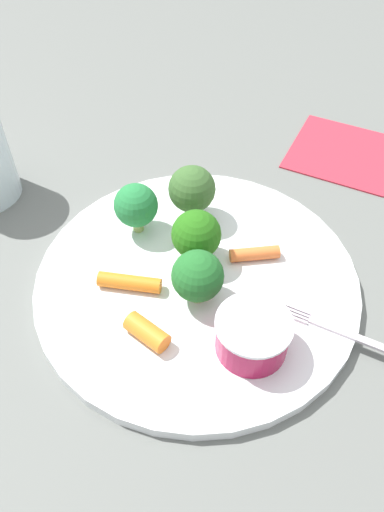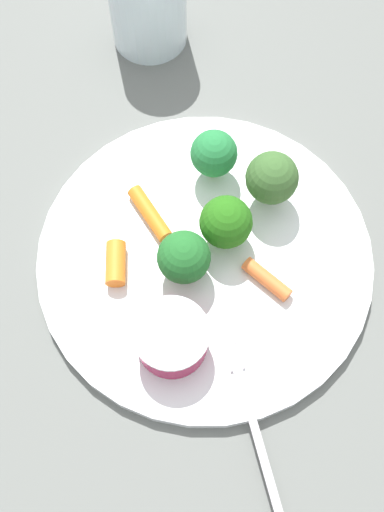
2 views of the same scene
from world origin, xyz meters
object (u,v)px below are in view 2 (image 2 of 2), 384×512
(plate, at_px, (205,257))
(broccoli_floret_2, at_px, (272,178))
(carrot_stick_2, at_px, (116,263))
(broccoli_floret_3, at_px, (184,258))
(fork, at_px, (256,432))
(sauce_cup, at_px, (172,338))
(carrot_stick_0, at_px, (150,213))
(broccoli_floret_0, at_px, (226,222))
(carrot_stick_1, at_px, (267,279))
(broccoli_floret_1, at_px, (215,154))

(plate, height_order, broccoli_floret_2, broccoli_floret_2)
(broccoli_floret_2, height_order, carrot_stick_2, broccoli_floret_2)
(broccoli_floret_3, xyz_separation_m, fork, (0.07, -0.13, -0.03))
(sauce_cup, bearing_deg, broccoli_floret_3, 87.15)
(fork, bearing_deg, broccoli_floret_3, 117.98)
(broccoli_floret_2, distance_m, carrot_stick_2, 0.16)
(plate, distance_m, broccoli_floret_2, 0.09)
(carrot_stick_0, bearing_deg, sauce_cup, -74.33)
(broccoli_floret_3, bearing_deg, carrot_stick_0, 125.68)
(sauce_cup, height_order, fork, sauce_cup)
(fork, bearing_deg, broccoli_floret_0, 102.56)
(plate, relative_size, sauce_cup, 4.82)
(carrot_stick_2, distance_m, fork, 0.18)
(carrot_stick_1, bearing_deg, sauce_cup, -139.80)
(broccoli_floret_3, bearing_deg, fork, -62.02)
(plate, height_order, carrot_stick_0, carrot_stick_0)
(carrot_stick_0, bearing_deg, broccoli_floret_2, 15.75)
(plate, xyz_separation_m, broccoli_floret_0, (0.02, 0.02, 0.04))
(plate, xyz_separation_m, fork, (0.05, -0.15, 0.01))
(plate, bearing_deg, broccoli_floret_1, 89.55)
(plate, height_order, sauce_cup, sauce_cup)
(carrot_stick_1, bearing_deg, broccoli_floret_3, 177.39)
(broccoli_floret_0, relative_size, carrot_stick_0, 0.95)
(broccoli_floret_2, bearing_deg, broccoli_floret_3, -130.82)
(broccoli_floret_2, bearing_deg, carrot_stick_2, -147.50)
(broccoli_floret_0, distance_m, fork, 0.17)
(broccoli_floret_3, height_order, fork, broccoli_floret_3)
(broccoli_floret_0, height_order, broccoli_floret_3, broccoli_floret_0)
(sauce_cup, height_order, broccoli_floret_1, broccoli_floret_1)
(sauce_cup, bearing_deg, carrot_stick_2, 130.79)
(plate, bearing_deg, broccoli_floret_3, -133.09)
(broccoli_floret_0, xyz_separation_m, fork, (0.04, -0.17, -0.03))
(plate, distance_m, broccoli_floret_0, 0.04)
(broccoli_floret_3, distance_m, carrot_stick_0, 0.07)
(broccoli_floret_0, distance_m, broccoli_floret_1, 0.07)
(plate, xyz_separation_m, broccoli_floret_3, (-0.02, -0.02, 0.04))
(carrot_stick_0, bearing_deg, broccoli_floret_3, -54.32)
(plate, relative_size, fork, 1.90)
(sauce_cup, height_order, broccoli_floret_0, broccoli_floret_0)
(broccoli_floret_1, xyz_separation_m, carrot_stick_1, (0.05, -0.11, -0.03))
(broccoli_floret_2, xyz_separation_m, carrot_stick_2, (-0.13, -0.08, -0.03))
(fork, bearing_deg, plate, 109.58)
(broccoli_floret_2, distance_m, fork, 0.22)
(broccoli_floret_2, relative_size, broccoli_floret_3, 1.12)
(broccoli_floret_0, distance_m, broccoli_floret_3, 0.05)
(sauce_cup, distance_m, carrot_stick_1, 0.10)
(broccoli_floret_3, relative_size, carrot_stick_0, 0.93)
(broccoli_floret_3, bearing_deg, carrot_stick_1, -2.61)
(broccoli_floret_3, distance_m, carrot_stick_1, 0.08)
(carrot_stick_1, bearing_deg, carrot_stick_0, 153.57)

